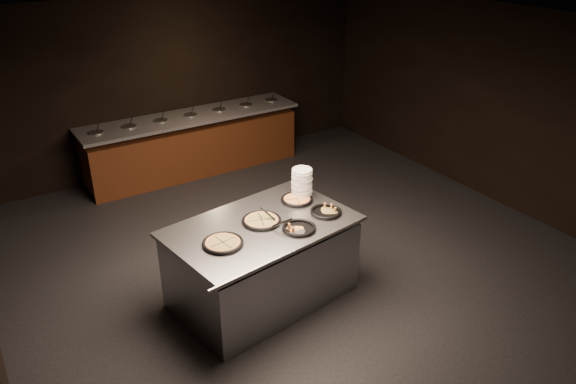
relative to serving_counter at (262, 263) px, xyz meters
name	(u,v)px	position (x,y,z in m)	size (l,w,h in m)	color
room	(314,164)	(0.78, 0.14, 0.99)	(7.02, 8.02, 2.92)	black
salad_bar	(194,147)	(0.78, 3.70, -0.02)	(3.70, 0.83, 1.18)	#572614
serving_counter	(262,263)	(0.00, 0.00, 0.00)	(2.18, 1.58, 0.97)	#B0B2B7
plate_stack	(302,183)	(0.74, 0.32, 0.68)	(0.24, 0.24, 0.36)	white
pan_veggie_whole	(223,243)	(-0.54, -0.15, 0.53)	(0.43, 0.43, 0.04)	black
pan_cheese_whole	(262,220)	(0.03, 0.05, 0.53)	(0.44, 0.44, 0.04)	black
pan_cheese_slices_a	(297,199)	(0.63, 0.26, 0.53)	(0.38, 0.38, 0.04)	black
pan_cheese_slices_b	(299,228)	(0.29, -0.31, 0.53)	(0.37, 0.37, 0.04)	black
pan_veggie_slices	(326,212)	(0.75, -0.16, 0.53)	(0.36, 0.36, 0.04)	black
server_left	(264,215)	(0.07, 0.06, 0.58)	(0.22, 0.27, 0.15)	#B0B2B7
server_right	(287,225)	(0.15, -0.29, 0.59)	(0.28, 0.30, 0.18)	#B0B2B7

